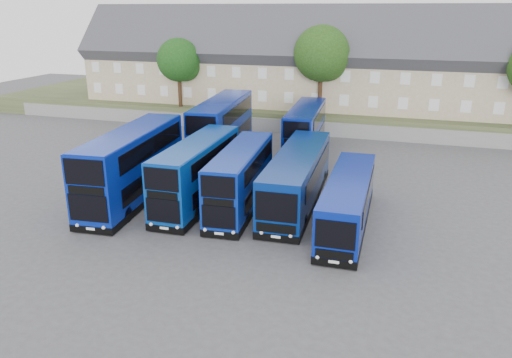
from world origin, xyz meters
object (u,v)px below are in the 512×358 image
object	(u,v)px
dd_front_mid	(198,174)
tree_mid	(323,56)
dd_front_left	(133,167)
coach_east_a	(297,179)
tree_west	(180,62)

from	to	relation	value
dd_front_mid	tree_mid	bearing A→B (deg)	78.27
dd_front_left	dd_front_mid	bearing A→B (deg)	3.50
coach_east_a	tree_mid	size ratio (longest dim) A/B	1.43
dd_front_left	tree_mid	xyz separation A→B (m)	(8.85, 23.68, 5.69)
coach_east_a	dd_front_mid	bearing A→B (deg)	-165.46
dd_front_mid	tree_mid	distance (m)	24.16
coach_east_a	tree_mid	bearing A→B (deg)	93.64
dd_front_left	tree_west	size ratio (longest dim) A/B	1.61
dd_front_left	dd_front_mid	xyz separation A→B (m)	(4.53, 0.67, -0.28)
dd_front_left	tree_mid	world-z (taller)	tree_mid
dd_front_left	coach_east_a	size ratio (longest dim) A/B	0.94
dd_front_left	coach_east_a	world-z (taller)	dd_front_left
coach_east_a	tree_west	distance (m)	27.94
coach_east_a	tree_west	world-z (taller)	tree_west
dd_front_left	tree_west	distance (m)	24.71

